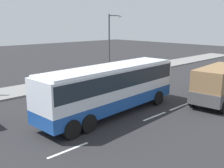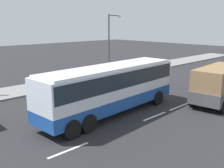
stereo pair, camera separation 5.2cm
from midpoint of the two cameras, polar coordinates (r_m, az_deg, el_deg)
ground_plane at (r=18.31m, az=-1.32°, el=-6.51°), size 120.00×120.00×0.00m
sidewalk_curb at (r=26.22m, az=-16.21°, el=-0.79°), size 80.00×4.00×0.15m
lane_centreline at (r=13.58m, az=-9.36°, el=-14.01°), size 23.67×0.16×0.01m
coach_bus at (r=17.69m, az=-0.30°, el=-0.14°), size 11.28×3.24×3.37m
cargo_truck at (r=22.58m, az=22.95°, el=0.40°), size 8.15×3.17×2.90m
street_lamp at (r=29.12m, az=-0.46°, el=9.23°), size 1.88×0.24×6.96m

